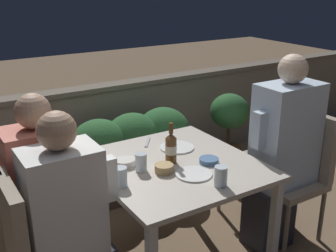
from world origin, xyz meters
TOP-DOWN VIEW (x-y plane):
  - parapet_wall at (0.00, 1.44)m, footprint 9.00×0.18m
  - dining_table at (0.00, 0.00)m, footprint 0.96×1.01m
  - planter_hedge at (0.22, 1.00)m, footprint 1.11×0.47m
  - chair_left_near at (-0.92, -0.14)m, footprint 0.42×0.42m
  - person_white_polo at (-0.72, -0.14)m, footprint 0.47×0.26m
  - chair_left_far at (-0.94, 0.17)m, footprint 0.42×0.42m
  - person_coral_top at (-0.74, 0.17)m, footprint 0.47×0.26m
  - chair_right_near at (0.94, -0.17)m, footprint 0.42×0.42m
  - person_blue_shirt at (0.75, -0.17)m, footprint 0.50×0.26m
  - chair_right_far at (0.94, 0.18)m, footprint 0.42×0.42m
  - beer_bottle at (-0.01, 0.02)m, footprint 0.07×0.07m
  - plate_0 at (0.01, -0.19)m, footprint 0.21×0.21m
  - plate_1 at (0.14, 0.19)m, footprint 0.23×0.23m
  - bowl_0 at (0.18, -0.11)m, footprint 0.12×0.12m
  - bowl_1 at (-0.27, 0.14)m, footprint 0.13×0.13m
  - bowl_2 at (-0.12, -0.07)m, footprint 0.11×0.11m
  - glass_cup_0 at (0.05, -0.38)m, footprint 0.07×0.07m
  - glass_cup_1 at (-0.22, 0.02)m, footprint 0.07×0.07m
  - glass_cup_2 at (-0.41, -0.09)m, footprint 0.07×0.07m
  - fork_0 at (0.02, 0.38)m, footprint 0.12×0.15m
  - potted_plant at (1.22, 0.93)m, footprint 0.37×0.37m

SIDE VIEW (x-z plane):
  - planter_hedge at x=0.22m, z-range 0.04..0.77m
  - parapet_wall at x=0.00m, z-range 0.01..0.89m
  - potted_plant at x=1.22m, z-range 0.09..0.86m
  - chair_left_near at x=-0.92m, z-range 0.09..1.02m
  - chair_left_far at x=-0.94m, z-range 0.09..1.02m
  - chair_right_near at x=0.94m, z-range 0.09..1.02m
  - chair_right_far at x=0.94m, z-range 0.09..1.02m
  - person_white_polo at x=-0.72m, z-range 0.01..1.23m
  - person_coral_top at x=-0.74m, z-range 0.01..1.25m
  - dining_table at x=0.00m, z-range 0.28..1.00m
  - person_blue_shirt at x=0.75m, z-range 0.00..1.36m
  - fork_0 at x=0.02m, z-range 0.73..0.73m
  - plate_0 at x=0.01m, z-range 0.73..0.74m
  - plate_1 at x=0.14m, z-range 0.73..0.74m
  - bowl_0 at x=0.18m, z-range 0.73..0.76m
  - bowl_1 at x=-0.27m, z-range 0.73..0.77m
  - bowl_2 at x=-0.12m, z-range 0.73..0.78m
  - glass_cup_1 at x=-0.22m, z-range 0.73..0.84m
  - glass_cup_2 at x=-0.41m, z-range 0.73..0.84m
  - glass_cup_0 at x=0.05m, z-range 0.73..0.84m
  - beer_bottle at x=-0.01m, z-range 0.70..0.95m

